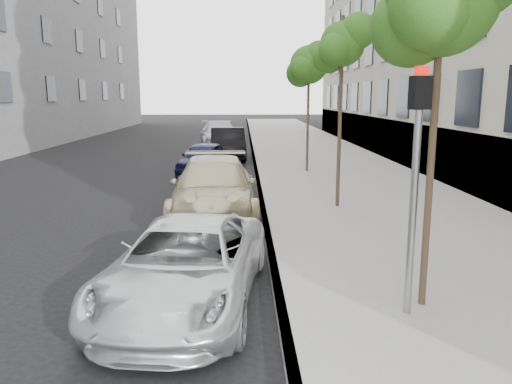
{
  "coord_description": "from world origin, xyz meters",
  "views": [
    {
      "loc": [
        0.64,
        -5.17,
        3.07
      ],
      "look_at": [
        0.86,
        2.98,
        1.5
      ],
      "focal_mm": 35.0,
      "sensor_mm": 36.0,
      "label": 1
    }
  ],
  "objects_px": {
    "suv": "(214,189)",
    "minivan": "(186,265)",
    "signal_pole": "(416,165)",
    "sedan_blue": "(204,158)",
    "sedan_rear": "(219,135)",
    "tree_mid": "(343,45)",
    "tree_far": "(310,65)",
    "sedan_black": "(228,144)"
  },
  "relations": [
    {
      "from": "suv",
      "to": "minivan",
      "type": "bearing_deg",
      "value": -93.0
    },
    {
      "from": "signal_pole",
      "to": "suv",
      "type": "bearing_deg",
      "value": 104.11
    },
    {
      "from": "signal_pole",
      "to": "sedan_blue",
      "type": "relative_size",
      "value": 0.88
    },
    {
      "from": "signal_pole",
      "to": "minivan",
      "type": "xyz_separation_m",
      "value": [
        -3.1,
        0.68,
        -1.58
      ]
    },
    {
      "from": "sedan_rear",
      "to": "tree_mid",
      "type": "bearing_deg",
      "value": -83.71
    },
    {
      "from": "tree_far",
      "to": "minivan",
      "type": "relative_size",
      "value": 1.12
    },
    {
      "from": "signal_pole",
      "to": "sedan_rear",
      "type": "xyz_separation_m",
      "value": [
        -3.65,
        23.76,
        -1.41
      ]
    },
    {
      "from": "tree_far",
      "to": "minivan",
      "type": "bearing_deg",
      "value": -105.26
    },
    {
      "from": "suv",
      "to": "sedan_rear",
      "type": "xyz_separation_m",
      "value": [
        -0.66,
        17.65,
        0.03
      ]
    },
    {
      "from": "tree_mid",
      "to": "minivan",
      "type": "xyz_separation_m",
      "value": [
        -3.44,
        -6.11,
        -3.74
      ]
    },
    {
      "from": "tree_mid",
      "to": "signal_pole",
      "type": "relative_size",
      "value": 1.51
    },
    {
      "from": "sedan_black",
      "to": "sedan_rear",
      "type": "height_order",
      "value": "sedan_rear"
    },
    {
      "from": "tree_mid",
      "to": "sedan_rear",
      "type": "height_order",
      "value": "tree_mid"
    },
    {
      "from": "signal_pole",
      "to": "suv",
      "type": "height_order",
      "value": "signal_pole"
    },
    {
      "from": "minivan",
      "to": "sedan_blue",
      "type": "distance_m",
      "value": 12.66
    },
    {
      "from": "tree_far",
      "to": "signal_pole",
      "type": "bearing_deg",
      "value": -91.45
    },
    {
      "from": "tree_mid",
      "to": "signal_pole",
      "type": "height_order",
      "value": "tree_mid"
    },
    {
      "from": "sedan_black",
      "to": "minivan",
      "type": "bearing_deg",
      "value": -93.39
    },
    {
      "from": "tree_far",
      "to": "sedan_black",
      "type": "distance_m",
      "value": 6.82
    },
    {
      "from": "sedan_rear",
      "to": "suv",
      "type": "bearing_deg",
      "value": -94.8
    },
    {
      "from": "tree_mid",
      "to": "sedan_rear",
      "type": "xyz_separation_m",
      "value": [
        -3.99,
        16.97,
        -3.57
      ]
    },
    {
      "from": "tree_mid",
      "to": "signal_pole",
      "type": "bearing_deg",
      "value": -92.84
    },
    {
      "from": "tree_mid",
      "to": "tree_far",
      "type": "distance_m",
      "value": 6.5
    },
    {
      "from": "sedan_blue",
      "to": "suv",
      "type": "bearing_deg",
      "value": -73.71
    },
    {
      "from": "tree_far",
      "to": "sedan_rear",
      "type": "xyz_separation_m",
      "value": [
        -3.99,
        10.47,
        -3.46
      ]
    },
    {
      "from": "tree_mid",
      "to": "tree_far",
      "type": "height_order",
      "value": "same"
    },
    {
      "from": "tree_mid",
      "to": "tree_far",
      "type": "bearing_deg",
      "value": 90.0
    },
    {
      "from": "tree_mid",
      "to": "tree_far",
      "type": "relative_size",
      "value": 1.0
    },
    {
      "from": "tree_mid",
      "to": "signal_pole",
      "type": "distance_m",
      "value": 7.14
    },
    {
      "from": "signal_pole",
      "to": "suv",
      "type": "xyz_separation_m",
      "value": [
        -2.99,
        6.11,
        -1.44
      ]
    },
    {
      "from": "signal_pole",
      "to": "minivan",
      "type": "height_order",
      "value": "signal_pole"
    },
    {
      "from": "suv",
      "to": "sedan_blue",
      "type": "distance_m",
      "value": 7.26
    },
    {
      "from": "tree_mid",
      "to": "minivan",
      "type": "bearing_deg",
      "value": -119.37
    },
    {
      "from": "tree_far",
      "to": "minivan",
      "type": "distance_m",
      "value": 13.57
    },
    {
      "from": "tree_far",
      "to": "suv",
      "type": "bearing_deg",
      "value": -114.84
    },
    {
      "from": "tree_far",
      "to": "suv",
      "type": "relative_size",
      "value": 0.96
    },
    {
      "from": "sedan_black",
      "to": "sedan_rear",
      "type": "xyz_separation_m",
      "value": [
        -0.66,
        5.64,
        0.02
      ]
    },
    {
      "from": "suv",
      "to": "sedan_blue",
      "type": "xyz_separation_m",
      "value": [
        -0.81,
        7.21,
        -0.12
      ]
    },
    {
      "from": "sedan_rear",
      "to": "signal_pole",
      "type": "bearing_deg",
      "value": -88.21
    },
    {
      "from": "suv",
      "to": "tree_far",
      "type": "bearing_deg",
      "value": 63.36
    },
    {
      "from": "minivan",
      "to": "sedan_black",
      "type": "bearing_deg",
      "value": 96.52
    },
    {
      "from": "tree_far",
      "to": "sedan_blue",
      "type": "distance_m",
      "value": 5.49
    }
  ]
}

